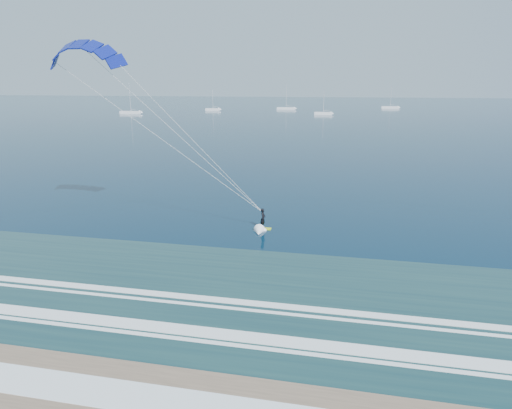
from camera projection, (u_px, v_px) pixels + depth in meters
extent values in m
plane|color=#062B3C|center=(97.00, 385.00, 21.40)|extent=(900.00, 900.00, 0.00)
cube|color=#1E423F|center=(165.00, 306.00, 28.96)|extent=(600.00, 22.00, 0.03)
cube|color=white|center=(113.00, 366.00, 22.81)|extent=(600.00, 0.90, 0.07)
cube|color=white|center=(147.00, 326.00, 26.59)|extent=(600.00, 1.10, 0.07)
cube|color=white|center=(173.00, 296.00, 30.37)|extent=(600.00, 0.70, 0.07)
cube|color=white|center=(91.00, 390.00, 20.90)|extent=(600.00, 2.00, 0.02)
cube|color=#BDEB1B|center=(263.00, 228.00, 44.32)|extent=(1.60, 0.51, 0.09)
imported|color=black|center=(263.00, 218.00, 44.06)|extent=(0.54, 0.76, 1.97)
cone|color=white|center=(259.00, 232.00, 43.12)|extent=(1.31, 1.74, 1.10)
cube|color=white|center=(131.00, 112.00, 209.09)|extent=(10.22, 2.40, 1.20)
cylinder|color=silver|center=(130.00, 97.00, 207.32)|extent=(0.18, 0.18, 12.49)
cylinder|color=silver|center=(133.00, 109.00, 208.48)|extent=(2.60, 0.12, 0.12)
cube|color=white|center=(213.00, 109.00, 232.03)|extent=(7.50, 2.40, 1.20)
cylinder|color=silver|center=(213.00, 99.00, 230.68)|extent=(0.18, 0.18, 9.26)
cylinder|color=silver|center=(215.00, 107.00, 231.43)|extent=(2.60, 0.12, 0.12)
cube|color=white|center=(286.00, 108.00, 241.50)|extent=(9.76, 2.40, 1.20)
cylinder|color=silver|center=(286.00, 96.00, 239.82)|extent=(0.18, 0.18, 11.81)
cylinder|color=silver|center=(289.00, 106.00, 240.90)|extent=(2.60, 0.12, 0.12)
cube|color=white|center=(323.00, 113.00, 202.16)|extent=(7.82, 2.40, 1.20)
cylinder|color=silver|center=(324.00, 101.00, 200.74)|extent=(0.18, 0.18, 9.77)
cylinder|color=silver|center=(326.00, 110.00, 201.56)|extent=(2.60, 0.12, 0.12)
cube|color=white|center=(390.00, 107.00, 251.62)|extent=(9.38, 2.40, 1.20)
cylinder|color=silver|center=(391.00, 96.00, 249.98)|extent=(0.18, 0.18, 11.47)
cylinder|color=silver|center=(393.00, 105.00, 251.02)|extent=(2.60, 0.12, 0.12)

